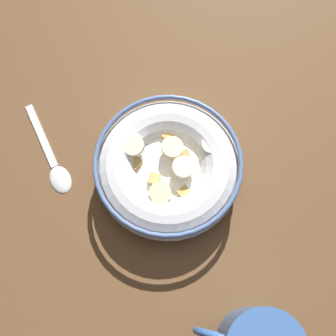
{
  "coord_description": "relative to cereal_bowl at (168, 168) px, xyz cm",
  "views": [
    {
      "loc": [
        -4.18,
        16.53,
        56.3
      ],
      "look_at": [
        0.0,
        0.0,
        3.0
      ],
      "focal_mm": 47.59,
      "sensor_mm": 36.0,
      "label": 1
    }
  ],
  "objects": [
    {
      "name": "ground_plane",
      "position": [
        0.01,
        0.0,
        -3.86
      ],
      "size": [
        106.94,
        106.94,
        2.0
      ],
      "primitive_type": "cube",
      "color": "brown"
    },
    {
      "name": "spoon",
      "position": [
        14.89,
        2.59,
        -2.53
      ],
      "size": [
        10.38,
        11.82,
        0.8
      ],
      "color": "silver",
      "rests_on": "ground_plane"
    },
    {
      "name": "cereal_bowl",
      "position": [
        0.0,
        0.0,
        0.0
      ],
      "size": [
        18.41,
        18.41,
        5.55
      ],
      "color": "silver",
      "rests_on": "ground_plane"
    }
  ]
}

